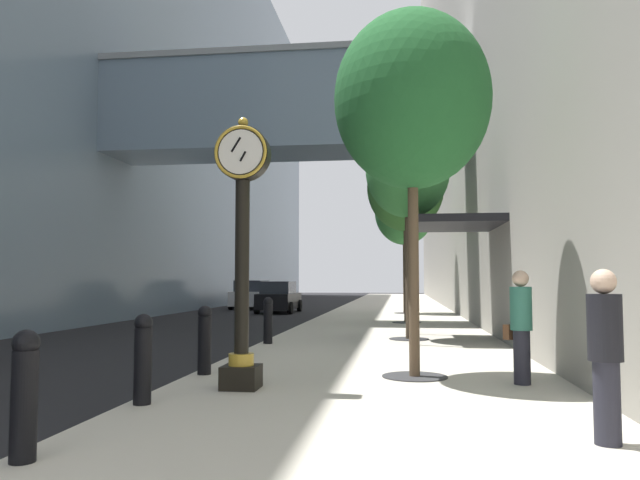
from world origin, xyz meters
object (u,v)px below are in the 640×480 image
at_px(street_tree_mid_far, 405,188).
at_px(car_white_far, 252,295).
at_px(bollard_fifth, 268,319).
at_px(bollard_second, 143,357).
at_px(bollard_fourth, 242,327).
at_px(street_tree_far, 404,211).
at_px(street_tree_mid_near, 408,171).
at_px(bollard_third, 205,338).
at_px(pedestrian_by_clock, 605,350).
at_px(street_tree_near, 412,101).
at_px(pedestrian_walking, 521,323).
at_px(bollard_nearest, 24,392).
at_px(street_clock, 242,238).
at_px(car_black_mid, 279,297).

height_order(street_tree_mid_far, car_white_far, street_tree_mid_far).
height_order(bollard_fifth, street_tree_mid_far, street_tree_mid_far).
xyz_separation_m(bollard_second, bollard_fourth, (0.00, 5.20, 0.00)).
xyz_separation_m(bollard_fifth, street_tree_far, (3.63, 14.92, 4.41)).
bearing_deg(street_tree_mid_near, car_white_far, 115.03).
relative_size(street_tree_mid_far, car_white_far, 1.48).
relative_size(street_tree_mid_near, street_tree_far, 0.90).
relative_size(street_tree_far, car_white_far, 1.43).
distance_m(bollard_third, bollard_fourth, 2.60).
height_order(bollard_third, street_tree_mid_near, street_tree_mid_near).
bearing_deg(pedestrian_by_clock, street_tree_near, 114.02).
bearing_deg(car_white_far, pedestrian_by_clock, -70.07).
height_order(street_tree_far, pedestrian_walking, street_tree_far).
bearing_deg(bollard_nearest, street_tree_mid_far, 79.01).
bearing_deg(bollard_fourth, car_white_far, 103.18).
xyz_separation_m(street_tree_mid_near, pedestrian_walking, (1.66, -7.17, -3.75)).
bearing_deg(bollard_fifth, street_clock, -81.27).
relative_size(bollard_fourth, pedestrian_by_clock, 0.68).
height_order(bollard_third, street_tree_mid_far, street_tree_mid_far).
height_order(street_tree_near, street_tree_far, street_tree_far).
xyz_separation_m(street_tree_near, pedestrian_walking, (1.66, -0.52, -3.80)).
height_order(street_tree_near, pedestrian_walking, street_tree_near).
xyz_separation_m(street_tree_far, pedestrian_walking, (1.66, -20.47, -4.08)).
relative_size(street_clock, car_black_mid, 0.99).
distance_m(street_clock, bollard_nearest, 4.35).
bearing_deg(car_black_mid, pedestrian_walking, -69.68).
distance_m(bollard_third, car_white_far, 27.25).
height_order(street_clock, bollard_second, street_clock).
bearing_deg(pedestrian_by_clock, bollard_fourth, 129.93).
xyz_separation_m(street_clock, street_tree_mid_near, (2.63, 8.12, 2.42)).
distance_m(bollard_second, street_tree_mid_far, 17.10).
bearing_deg(street_tree_mid_far, street_tree_near, -90.00).
bearing_deg(bollard_fourth, street_tree_far, 78.30).
relative_size(street_clock, bollard_second, 3.49).
bearing_deg(car_white_far, pedestrian_walking, -67.98).
distance_m(street_tree_near, car_black_mid, 23.59).
bearing_deg(car_white_far, car_black_mid, -59.61).
bearing_deg(car_black_mid, street_tree_far, -18.62).
bearing_deg(car_black_mid, street_tree_mid_near, -66.53).
height_order(street_tree_mid_near, car_black_mid, street_tree_mid_near).
bearing_deg(street_tree_near, bollard_second, -142.61).
bearing_deg(street_tree_far, bollard_nearest, -98.15).
relative_size(street_tree_near, car_black_mid, 1.50).
distance_m(bollard_third, street_tree_far, 20.91).
distance_m(pedestrian_by_clock, car_white_far, 32.51).
relative_size(pedestrian_walking, car_black_mid, 0.43).
height_order(street_tree_mid_far, pedestrian_walking, street_tree_mid_far).
relative_size(street_tree_near, pedestrian_walking, 3.54).
relative_size(bollard_nearest, pedestrian_by_clock, 0.68).
bearing_deg(street_tree_near, car_black_mid, 106.92).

